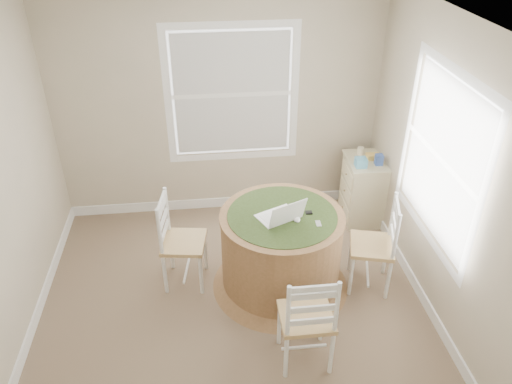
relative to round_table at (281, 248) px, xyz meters
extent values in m
cube|color=#79664D|center=(-0.49, -0.32, -0.46)|extent=(3.60, 3.60, 0.02)
cube|color=white|center=(-0.49, -0.32, 2.16)|extent=(3.60, 3.60, 0.02)
cube|color=#C2B298|center=(-0.49, 1.49, 0.85)|extent=(3.60, 0.02, 2.60)
cube|color=#C2B298|center=(1.32, -0.32, 0.85)|extent=(0.02, 3.60, 2.60)
cube|color=white|center=(-0.49, 1.47, -0.39)|extent=(3.60, 0.02, 0.12)
cube|color=white|center=(-2.28, -0.32, -0.39)|extent=(0.02, 3.60, 0.12)
cube|color=white|center=(1.30, -0.32, -0.39)|extent=(0.02, 3.60, 0.12)
cylinder|color=#906440|center=(0.00, 0.00, 0.00)|extent=(1.13, 1.13, 0.74)
cone|color=#906440|center=(0.00, 0.00, -0.41)|extent=(1.33, 1.33, 0.08)
cylinder|color=#906440|center=(0.00, 0.00, 0.36)|extent=(1.15, 1.15, 0.03)
cylinder|color=#364E21|center=(0.00, 0.00, 0.38)|extent=(1.01, 1.01, 0.01)
cone|color=#364E21|center=(0.00, 0.00, 0.32)|extent=(1.11, 1.11, 0.10)
cube|color=white|center=(-0.04, -0.02, 0.38)|extent=(0.43, 0.38, 0.02)
cube|color=silver|center=(-0.04, -0.02, 0.39)|extent=(0.33, 0.25, 0.00)
cube|color=black|center=(0.02, -0.16, 0.50)|extent=(0.36, 0.21, 0.23)
ellipsoid|color=white|center=(0.12, -0.09, 0.39)|extent=(0.07, 0.11, 0.04)
cube|color=#B7BABF|center=(0.30, -0.17, 0.38)|extent=(0.05, 0.09, 0.02)
cube|color=black|center=(0.25, 0.00, 0.38)|extent=(0.06, 0.05, 0.02)
cube|color=beige|center=(1.13, 1.05, -0.08)|extent=(0.42, 0.56, 0.75)
cube|color=beige|center=(1.13, 1.05, 0.31)|extent=(0.45, 0.59, 0.02)
cube|color=beige|center=(0.92, 1.06, -0.30)|extent=(0.03, 0.47, 0.16)
cube|color=beige|center=(0.92, 1.06, -0.07)|extent=(0.03, 0.47, 0.16)
cube|color=beige|center=(0.92, 1.06, 0.15)|extent=(0.03, 0.47, 0.16)
cube|color=#549FC1|center=(1.02, 0.92, 0.37)|extent=(0.12, 0.12, 0.10)
cube|color=#E6B951|center=(1.20, 1.07, 0.35)|extent=(0.15, 0.11, 0.06)
cube|color=#3552A0|center=(1.22, 0.94, 0.38)|extent=(0.08, 0.08, 0.12)
cylinder|color=beige|center=(1.09, 1.19, 0.36)|extent=(0.07, 0.07, 0.09)
camera|label=1|loc=(-0.67, -3.69, 2.95)|focal=35.00mm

